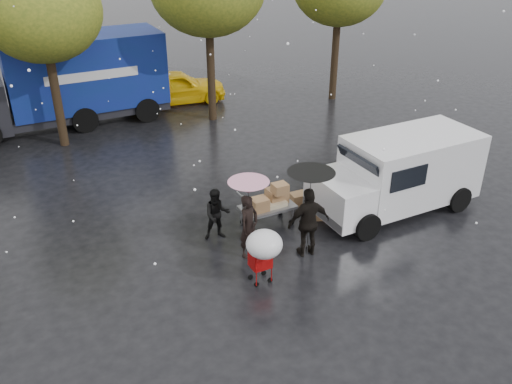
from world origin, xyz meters
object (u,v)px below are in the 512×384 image
vendor_cart (270,201)px  yellow_taxi (176,87)px  person_pink (249,226)px  blue_truck (66,82)px  white_van (400,172)px  person_black (309,222)px  shopping_cart (264,247)px

vendor_cart → yellow_taxi: 11.25m
yellow_taxi → person_pink: bearing=175.9°
vendor_cart → blue_truck: 11.20m
white_van → yellow_taxi: 12.30m
white_van → yellow_taxi: size_ratio=1.13×
person_black → white_van: 3.70m
vendor_cart → blue_truck: blue_truck is taller
blue_truck → person_pink: bearing=-79.3°
white_van → yellow_taxi: (-2.42, 12.06, -0.42)m
person_pink → vendor_cart: (1.20, 1.08, -0.12)m
person_pink → yellow_taxi: (2.51, 12.25, -0.10)m
vendor_cart → shopping_cart: size_ratio=1.04×
person_pink → blue_truck: blue_truck is taller
person_black → yellow_taxi: size_ratio=0.43×
vendor_cart → blue_truck: bearing=107.8°
vendor_cart → yellow_taxi: bearing=83.3°
vendor_cart → shopping_cart: bearing=-121.8°
white_van → blue_truck: (-7.15, 11.50, 0.60)m
person_pink → person_black: person_black is taller
person_black → yellow_taxi: (1.17, 12.90, -0.19)m
blue_truck → yellow_taxi: blue_truck is taller
person_black → yellow_taxi: 12.96m
person_black → vendor_cart: person_black is taller
yellow_taxi → shopping_cart: bearing=175.9°
person_black → person_pink: bearing=-18.3°
white_van → blue_truck: size_ratio=0.59×
person_pink → white_van: 4.94m
person_pink → white_van: white_van is taller
vendor_cart → white_van: size_ratio=0.31×
person_black → shopping_cart: bearing=28.7°
shopping_cart → white_van: bearing=15.7°
shopping_cart → blue_truck: blue_truck is taller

